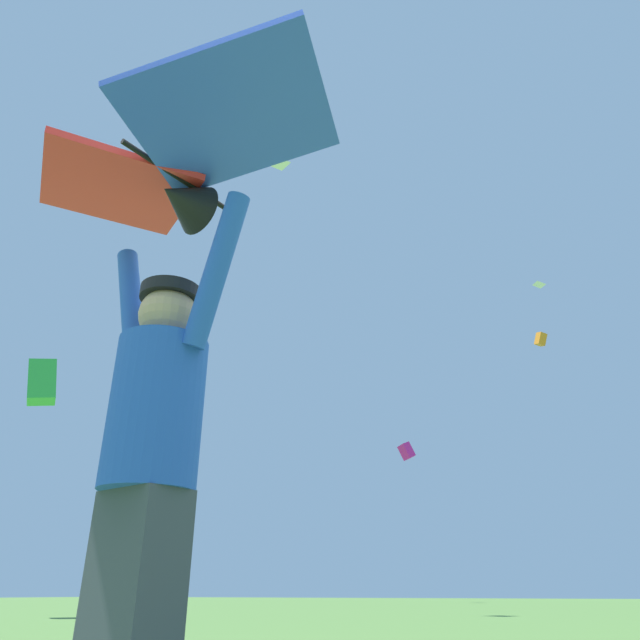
# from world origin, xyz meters

# --- Properties ---
(kite_flyer_person) EXTENTS (0.81, 0.40, 1.92)m
(kite_flyer_person) POSITION_xyz_m (0.24, -0.34, 0.94)
(kite_flyer_person) COLOR #424751
(kite_flyer_person) RESTS_ON ground
(held_stunt_kite) EXTENTS (1.71, 1.06, 0.40)m
(held_stunt_kite) POSITION_xyz_m (0.23, -0.41, 2.19)
(held_stunt_kite) COLOR black
(distant_kite_green_low_right) EXTENTS (1.10, 1.05, 1.22)m
(distant_kite_green_low_right) POSITION_xyz_m (-11.48, 8.15, 5.62)
(distant_kite_green_low_right) COLOR green
(distant_kite_white_far_center) EXTENTS (0.79, 0.80, 0.11)m
(distant_kite_white_far_center) POSITION_xyz_m (-7.27, 13.08, 15.30)
(distant_kite_white_far_center) COLOR white
(distant_kite_white_mid_right) EXTENTS (0.69, 0.72, 0.31)m
(distant_kite_white_mid_right) POSITION_xyz_m (0.12, 34.81, 19.00)
(distant_kite_white_mid_right) COLOR white
(distant_kite_orange_overhead_distant) EXTENTS (0.82, 0.67, 0.88)m
(distant_kite_orange_overhead_distant) POSITION_xyz_m (-0.17, 31.00, 13.62)
(distant_kite_orange_overhead_distant) COLOR orange
(distant_kite_magenta_high_right) EXTENTS (1.07, 1.01, 1.18)m
(distant_kite_magenta_high_right) POSITION_xyz_m (-9.13, 32.88, 8.45)
(distant_kite_magenta_high_right) COLOR #DB2393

